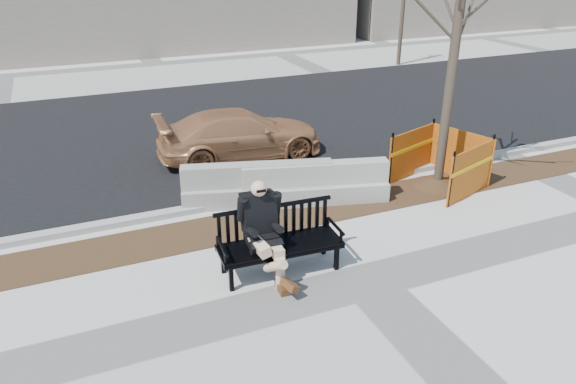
% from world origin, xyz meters
% --- Properties ---
extents(ground, '(120.00, 120.00, 0.00)m').
position_xyz_m(ground, '(0.00, 0.00, 0.00)').
color(ground, beige).
rests_on(ground, ground).
extents(mulch_strip, '(40.00, 1.20, 0.02)m').
position_xyz_m(mulch_strip, '(0.00, 2.60, 0.00)').
color(mulch_strip, '#47301C').
rests_on(mulch_strip, ground).
extents(asphalt_street, '(60.00, 10.40, 0.01)m').
position_xyz_m(asphalt_street, '(0.00, 8.80, 0.00)').
color(asphalt_street, black).
rests_on(asphalt_street, ground).
extents(curb, '(60.00, 0.25, 0.12)m').
position_xyz_m(curb, '(0.00, 3.55, 0.06)').
color(curb, '#9E9B93').
rests_on(curb, ground).
extents(bench, '(2.12, 0.86, 1.11)m').
position_xyz_m(bench, '(-1.19, 0.83, 0.00)').
color(bench, black).
rests_on(bench, ground).
extents(seated_man, '(0.77, 1.21, 1.65)m').
position_xyz_m(seated_man, '(-1.47, 0.90, 0.00)').
color(seated_man, black).
rests_on(seated_man, ground).
extents(tree_fence, '(3.13, 3.13, 6.17)m').
position_xyz_m(tree_fence, '(3.41, 2.66, 0.00)').
color(tree_fence, orange).
rests_on(tree_fence, ground).
extents(sedan, '(4.23, 1.85, 1.21)m').
position_xyz_m(sedan, '(-0.09, 6.14, 0.00)').
color(sedan, '#B27649').
rests_on(sedan, ground).
extents(jersey_barrier_left, '(3.18, 1.46, 0.90)m').
position_xyz_m(jersey_barrier_left, '(-0.63, 3.43, 0.00)').
color(jersey_barrier_left, gray).
rests_on(jersey_barrier_left, ground).
extents(jersey_barrier_right, '(3.12, 1.37, 0.88)m').
position_xyz_m(jersey_barrier_right, '(0.51, 3.01, 0.00)').
color(jersey_barrier_right, '#A7A59C').
rests_on(jersey_barrier_right, ground).
extents(far_tree_right, '(2.17, 2.17, 5.19)m').
position_xyz_m(far_tree_right, '(10.00, 14.18, 0.00)').
color(far_tree_right, '#4B3E30').
rests_on(far_tree_right, ground).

